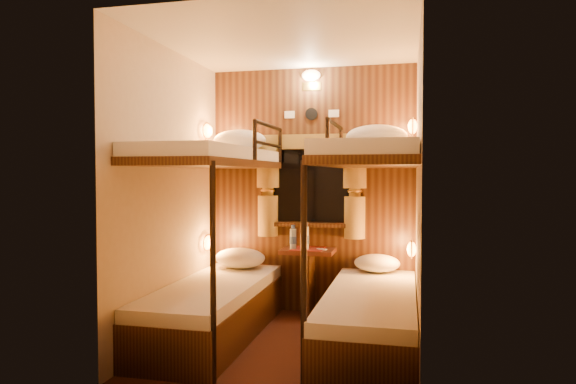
% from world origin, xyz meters
% --- Properties ---
extents(floor, '(2.10, 2.10, 0.00)m').
position_xyz_m(floor, '(0.00, 0.00, 0.00)').
color(floor, black).
rests_on(floor, ground).
extents(ceiling, '(2.10, 2.10, 0.00)m').
position_xyz_m(ceiling, '(0.00, 0.00, 2.40)').
color(ceiling, silver).
rests_on(ceiling, wall_back).
extents(wall_back, '(2.40, 0.00, 2.40)m').
position_xyz_m(wall_back, '(0.00, 1.05, 1.20)').
color(wall_back, '#C6B293').
rests_on(wall_back, floor).
extents(wall_front, '(2.40, 0.00, 2.40)m').
position_xyz_m(wall_front, '(0.00, -1.05, 1.20)').
color(wall_front, '#C6B293').
rests_on(wall_front, floor).
extents(wall_left, '(0.00, 2.40, 2.40)m').
position_xyz_m(wall_left, '(-1.00, 0.00, 1.20)').
color(wall_left, '#C6B293').
rests_on(wall_left, floor).
extents(wall_right, '(0.00, 2.40, 2.40)m').
position_xyz_m(wall_right, '(1.00, 0.00, 1.20)').
color(wall_right, '#C6B293').
rests_on(wall_right, floor).
extents(back_panel, '(2.00, 0.03, 2.40)m').
position_xyz_m(back_panel, '(0.00, 1.04, 1.20)').
color(back_panel, '#321A0D').
rests_on(back_panel, floor).
extents(bunk_left, '(0.72, 1.90, 1.82)m').
position_xyz_m(bunk_left, '(-0.65, 0.07, 0.56)').
color(bunk_left, '#321A0D').
rests_on(bunk_left, floor).
extents(bunk_right, '(0.72, 1.90, 1.82)m').
position_xyz_m(bunk_right, '(0.65, 0.07, 0.56)').
color(bunk_right, '#321A0D').
rests_on(bunk_right, floor).
extents(window, '(1.00, 0.12, 0.79)m').
position_xyz_m(window, '(0.00, 1.00, 1.18)').
color(window, black).
rests_on(window, back_panel).
extents(curtains, '(1.10, 0.22, 1.00)m').
position_xyz_m(curtains, '(0.00, 0.97, 1.26)').
color(curtains, olive).
rests_on(curtains, back_panel).
extents(back_fixtures, '(0.54, 0.09, 0.48)m').
position_xyz_m(back_fixtures, '(0.00, 1.00, 2.25)').
color(back_fixtures, black).
rests_on(back_fixtures, back_panel).
extents(reading_lamps, '(2.00, 0.20, 1.25)m').
position_xyz_m(reading_lamps, '(-0.00, 0.70, 1.24)').
color(reading_lamps, orange).
rests_on(reading_lamps, wall_left).
extents(table, '(0.50, 0.34, 0.66)m').
position_xyz_m(table, '(0.00, 0.85, 0.41)').
color(table, '#542413').
rests_on(table, floor).
extents(bottle_left, '(0.07, 0.07, 0.23)m').
position_xyz_m(bottle_left, '(-0.13, 0.80, 0.75)').
color(bottle_left, '#99BFE5').
rests_on(bottle_left, table).
extents(bottle_right, '(0.07, 0.07, 0.26)m').
position_xyz_m(bottle_right, '(-0.02, 0.80, 0.76)').
color(bottle_right, '#99BFE5').
rests_on(bottle_right, table).
extents(sachet_a, '(0.08, 0.07, 0.01)m').
position_xyz_m(sachet_a, '(0.14, 0.82, 0.65)').
color(sachet_a, silver).
rests_on(sachet_a, table).
extents(sachet_b, '(0.07, 0.06, 0.01)m').
position_xyz_m(sachet_b, '(0.11, 0.86, 0.65)').
color(sachet_b, silver).
rests_on(sachet_b, table).
extents(pillow_lower_left, '(0.49, 0.35, 0.19)m').
position_xyz_m(pillow_lower_left, '(-0.65, 0.75, 0.55)').
color(pillow_lower_left, silver).
rests_on(pillow_lower_left, bunk_left).
extents(pillow_lower_right, '(0.42, 0.30, 0.17)m').
position_xyz_m(pillow_lower_right, '(0.65, 0.85, 0.54)').
color(pillow_lower_right, silver).
rests_on(pillow_lower_right, bunk_right).
extents(pillow_upper_left, '(0.51, 0.37, 0.20)m').
position_xyz_m(pillow_upper_left, '(-0.65, 0.76, 1.69)').
color(pillow_upper_left, silver).
rests_on(pillow_upper_left, bunk_left).
extents(pillow_upper_right, '(0.54, 0.39, 0.21)m').
position_xyz_m(pillow_upper_right, '(0.65, 0.66, 1.69)').
color(pillow_upper_right, silver).
rests_on(pillow_upper_right, bunk_right).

